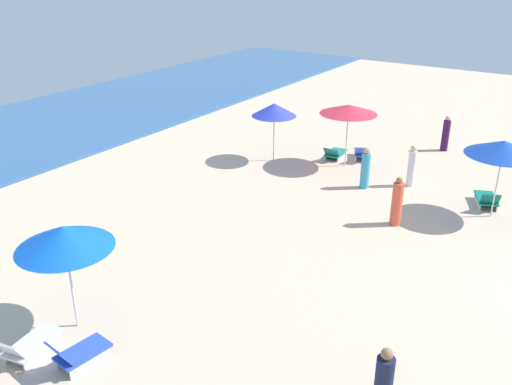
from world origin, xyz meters
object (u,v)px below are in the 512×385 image
(lounge_chair_3_1, at_px, (29,345))
(lounge_chair_4_0, at_px, (487,199))
(umbrella_0, at_px, (274,110))
(beachgoer_5, at_px, (412,167))
(beachgoer_2, at_px, (383,384))
(beachgoer_4, at_px, (397,203))
(lounge_chair_5_0, at_px, (362,153))
(lounge_chair_3_0, at_px, (78,354))
(beachgoer_6, at_px, (365,169))
(umbrella_3, at_px, (64,237))
(lounge_chair_5_1, at_px, (335,153))
(beachgoer_0, at_px, (446,134))
(umbrella_5, at_px, (349,109))
(umbrella_4, at_px, (504,148))

(lounge_chair_3_1, relative_size, lounge_chair_4_0, 0.98)
(umbrella_0, height_order, beachgoer_5, umbrella_0)
(beachgoer_2, bearing_deg, beachgoer_4, -166.60)
(lounge_chair_5_0, distance_m, beachgoer_2, 14.56)
(beachgoer_5, bearing_deg, lounge_chair_3_0, -124.85)
(lounge_chair_3_0, relative_size, beachgoer_6, 0.82)
(umbrella_3, xyz_separation_m, lounge_chair_5_0, (14.59, -0.90, -2.11))
(beachgoer_5, bearing_deg, lounge_chair_3_1, -129.20)
(lounge_chair_3_1, xyz_separation_m, lounge_chair_5_1, (15.36, 0.07, -0.02))
(lounge_chair_4_0, xyz_separation_m, beachgoer_5, (0.32, 2.88, 0.52))
(beachgoer_4, xyz_separation_m, beachgoer_6, (2.33, 2.10, -0.02))
(lounge_chair_5_1, height_order, beachgoer_2, beachgoer_2)
(lounge_chair_5_0, xyz_separation_m, beachgoer_5, (-1.72, -2.75, 0.50))
(lounge_chair_3_0, height_order, beachgoer_5, beachgoer_5)
(lounge_chair_3_0, distance_m, beachgoer_0, 18.81)
(umbrella_0, bearing_deg, lounge_chair_5_1, -50.63)
(lounge_chair_3_0, bearing_deg, umbrella_3, -31.19)
(beachgoer_4, bearing_deg, umbrella_3, -22.24)
(umbrella_0, distance_m, beachgoer_2, 14.45)
(umbrella_3, relative_size, umbrella_5, 1.02)
(lounge_chair_4_0, bearing_deg, umbrella_3, 40.09)
(lounge_chair_3_1, distance_m, umbrella_4, 14.94)
(lounge_chair_3_1, distance_m, beachgoer_0, 19.36)
(lounge_chair_5_1, relative_size, beachgoer_5, 0.89)
(umbrella_5, height_order, beachgoer_0, umbrella_5)
(umbrella_3, bearing_deg, beachgoer_5, -15.86)
(lounge_chair_5_1, xyz_separation_m, beachgoer_2, (-12.68, -7.21, 0.50))
(lounge_chair_3_0, bearing_deg, lounge_chair_5_0, -82.36)
(lounge_chair_3_0, height_order, beachgoer_0, beachgoer_0)
(umbrella_4, xyz_separation_m, beachgoer_6, (-0.07, 4.60, -1.68))
(lounge_chair_3_1, bearing_deg, lounge_chair_4_0, -126.84)
(lounge_chair_5_1, distance_m, beachgoer_2, 14.59)
(lounge_chair_3_1, bearing_deg, beachgoer_6, -111.51)
(umbrella_4, height_order, beachgoer_0, umbrella_4)
(beachgoer_0, height_order, beachgoer_5, beachgoer_5)
(lounge_chair_3_0, height_order, beachgoer_2, beachgoer_2)
(umbrella_0, xyz_separation_m, lounge_chair_3_1, (-13.64, -2.15, -1.98))
(umbrella_0, relative_size, lounge_chair_5_1, 1.73)
(umbrella_3, height_order, beachgoer_2, umbrella_3)
(lounge_chair_3_0, xyz_separation_m, beachgoer_5, (13.76, -2.51, 0.48))
(lounge_chair_3_0, height_order, umbrella_4, umbrella_4)
(umbrella_0, xyz_separation_m, beachgoer_2, (-10.97, -9.29, -1.51))
(lounge_chair_3_0, bearing_deg, lounge_chair_5_1, -78.43)
(umbrella_0, bearing_deg, beachgoer_2, -139.73)
(lounge_chair_3_1, relative_size, beachgoer_0, 0.93)
(umbrella_5, relative_size, beachgoer_4, 1.58)
(lounge_chair_3_0, bearing_deg, beachgoer_5, -93.59)
(lounge_chair_3_1, relative_size, lounge_chair_5_0, 1.04)
(umbrella_5, bearing_deg, beachgoer_0, -33.65)
(lounge_chair_3_1, height_order, lounge_chair_5_0, lounge_chair_5_0)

